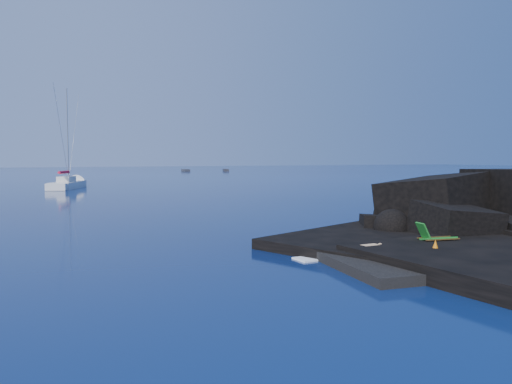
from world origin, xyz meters
TOP-DOWN VIEW (x-y plane):
  - ground at (0.00, 0.00)m, footprint 400.00×400.00m
  - beach at (4.50, 0.50)m, footprint 9.08×6.86m
  - surf_foam at (5.00, 5.00)m, footprint 10.00×8.00m
  - sailboat at (-5.67, 53.42)m, footprint 6.59×12.28m
  - deck_chair at (5.47, 1.36)m, footprint 1.70×0.93m
  - towel at (2.24, 1.53)m, footprint 2.22×1.15m
  - sunbather at (2.24, 1.53)m, footprint 1.97×0.58m
  - marker_cone at (4.04, 0.03)m, footprint 0.49×0.49m
  - distant_boat_a at (29.29, 122.30)m, footprint 1.45×4.54m
  - distant_boat_b at (40.20, 119.27)m, footprint 2.59×4.81m

SIDE VIEW (x-z plane):
  - ground at x=0.00m, z-range 0.00..0.00m
  - beach at x=4.50m, z-range -0.35..0.35m
  - surf_foam at x=5.00m, z-range -0.03..0.03m
  - sailboat at x=-5.67m, z-range -6.37..6.37m
  - distant_boat_a at x=29.29m, z-range -0.30..0.30m
  - distant_boat_b at x=40.20m, z-range -0.31..0.31m
  - towel at x=2.24m, z-range 0.35..0.41m
  - sunbather at x=2.24m, z-range 0.41..0.67m
  - marker_cone at x=4.04m, z-range 0.35..0.93m
  - deck_chair at x=5.47m, z-range 0.35..1.46m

